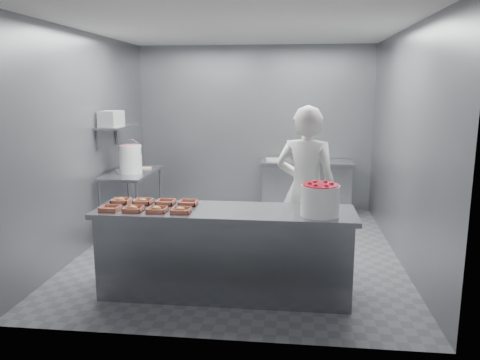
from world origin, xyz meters
name	(u,v)px	position (x,y,z in m)	size (l,w,h in m)	color
floor	(240,249)	(0.00, 0.00, 0.00)	(4.50, 4.50, 0.00)	#4C4C51
ceiling	(240,28)	(0.00, 0.00, 2.80)	(4.50, 4.50, 0.00)	white
wall_back	(255,128)	(0.00, 2.25, 1.40)	(4.00, 0.04, 2.80)	slate
wall_left	(88,142)	(-2.00, 0.00, 1.40)	(0.04, 4.50, 2.80)	slate
wall_right	(404,146)	(2.00, 0.00, 1.40)	(0.04, 4.50, 2.80)	slate
service_counter	(225,252)	(0.00, -1.35, 0.45)	(2.60, 0.70, 0.90)	slate
prep_table	(132,192)	(-1.65, 0.60, 0.59)	(0.60, 1.20, 0.90)	slate
back_counter	(306,187)	(0.90, 1.90, 0.45)	(1.50, 0.60, 0.90)	slate
wall_shelf	(118,127)	(-1.82, 0.60, 1.55)	(0.35, 0.90, 0.03)	slate
tray_0	(110,208)	(-1.12, -1.51, 0.92)	(0.19, 0.18, 0.04)	tan
tray_1	(133,209)	(-0.89, -1.51, 0.92)	(0.19, 0.18, 0.06)	tan
tray_2	(157,209)	(-0.65, -1.51, 0.92)	(0.19, 0.18, 0.06)	tan
tray_3	(181,210)	(-0.41, -1.51, 0.92)	(0.19, 0.18, 0.06)	tan
tray_4	(121,200)	(-1.13, -1.19, 0.92)	(0.19, 0.18, 0.06)	tan
tray_5	(143,201)	(-0.89, -1.19, 0.92)	(0.19, 0.18, 0.06)	tan
tray_6	(166,202)	(-0.64, -1.19, 0.92)	(0.19, 0.18, 0.04)	tan
tray_7	(188,203)	(-0.40, -1.19, 0.92)	(0.19, 0.18, 0.04)	tan
worker	(306,190)	(0.82, -0.62, 0.95)	(0.70, 0.46, 1.91)	silver
strawberry_tub	(320,199)	(0.93, -1.46, 1.06)	(0.37, 0.37, 0.30)	white
glaze_bucket	(131,158)	(-1.62, 0.52, 1.11)	(0.33, 0.31, 0.48)	white
bucket_lid	(127,170)	(-1.72, 0.63, 0.91)	(0.32, 0.32, 0.03)	white
rag	(147,168)	(-1.51, 0.89, 0.91)	(0.13, 0.11, 0.02)	#CCB28C
appliance	(111,119)	(-1.82, 0.37, 1.67)	(0.26, 0.29, 0.22)	gray
paper_stack	(275,159)	(0.38, 1.90, 0.92)	(0.30, 0.22, 0.04)	silver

